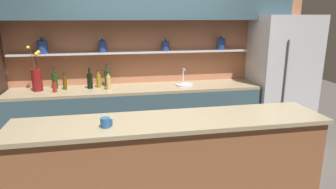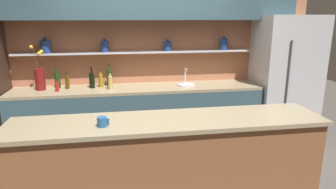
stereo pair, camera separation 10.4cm
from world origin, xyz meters
TOP-DOWN VIEW (x-y plane):
  - ground_plane at (0.00, 0.00)m, footprint 12.00×12.00m
  - back_wall_unit at (-0.00, 1.53)m, footprint 5.20×0.44m
  - back_counter_unit at (-0.16, 1.24)m, footprint 3.63×0.62m
  - island_counter at (0.00, -0.50)m, footprint 2.91×0.61m
  - refrigerator at (2.14, 1.20)m, footprint 0.92×0.73m
  - flower_vase at (-1.53, 1.30)m, footprint 0.16×0.14m
  - sink_fixture at (0.56, 1.25)m, footprint 0.26×0.26m
  - bottle_wine_0 at (-0.58, 1.40)m, footprint 0.08×0.08m
  - bottle_wine_1 at (-0.83, 1.31)m, footprint 0.08×0.08m
  - bottle_sauce_2 at (-1.29, 1.18)m, footprint 0.05×0.05m
  - bottle_spirit_3 at (-0.56, 1.19)m, footprint 0.06×0.06m
  - bottle_oil_4 at (-0.70, 1.36)m, footprint 0.07×0.07m
  - bottle_wine_5 at (-1.32, 1.39)m, footprint 0.08×0.08m
  - bottle_oil_6 at (-1.17, 1.31)m, footprint 0.06×0.06m
  - coffee_mug at (-0.59, -0.59)m, footprint 0.10×0.08m

SIDE VIEW (x-z plane):
  - ground_plane at x=0.00m, z-range 0.00..0.00m
  - back_counter_unit at x=-0.16m, z-range 0.00..0.92m
  - island_counter at x=0.00m, z-range 0.00..1.02m
  - sink_fixture at x=0.56m, z-range 0.82..1.07m
  - refrigerator at x=2.14m, z-range 0.00..1.95m
  - bottle_sauce_2 at x=-1.29m, z-range 0.91..1.08m
  - bottle_oil_6 at x=-1.17m, z-range 0.90..1.14m
  - bottle_oil_4 at x=-0.70m, z-range 0.89..1.15m
  - bottle_spirit_3 at x=-0.56m, z-range 0.90..1.15m
  - bottle_wine_1 at x=-0.83m, z-range 0.88..1.19m
  - bottle_wine_5 at x=-1.32m, z-range 0.88..1.20m
  - bottle_wine_0 at x=-0.58m, z-range 0.88..1.21m
  - coffee_mug at x=-0.59m, z-range 1.02..1.11m
  - flower_vase at x=-1.53m, z-range 0.78..1.41m
  - back_wall_unit at x=0.00m, z-range 0.25..2.85m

